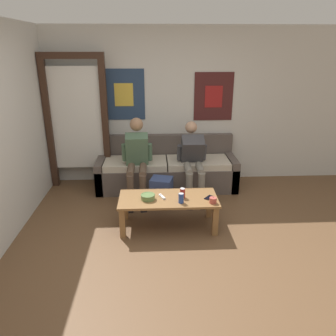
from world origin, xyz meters
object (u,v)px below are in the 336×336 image
(game_controller_near_left, at_px, (182,190))
(game_controller_near_right, at_px, (162,197))
(coffee_table, at_px, (168,202))
(pillar_candle, at_px, (213,200))
(drink_can_blue, at_px, (181,198))
(person_seated_adult, at_px, (137,157))
(person_seated_teen, at_px, (193,157))
(cell_phone, at_px, (209,197))
(backpack, at_px, (161,193))
(drink_can_red, at_px, (183,193))
(ceramic_bowl, at_px, (148,197))
(couch, at_px, (167,170))

(game_controller_near_left, distance_m, game_controller_near_right, 0.33)
(coffee_table, height_order, pillar_candle, pillar_candle)
(pillar_candle, distance_m, drink_can_blue, 0.39)
(coffee_table, height_order, person_seated_adult, person_seated_adult)
(person_seated_teen, xyz_separation_m, cell_phone, (0.09, -1.04, -0.20))
(person_seated_teen, xyz_separation_m, backpack, (-0.50, -0.41, -0.41))
(backpack, relative_size, drink_can_red, 3.51)
(coffee_table, distance_m, ceramic_bowl, 0.28)
(pillar_candle, distance_m, game_controller_near_right, 0.65)
(person_seated_teen, bearing_deg, coffee_table, -113.20)
(person_seated_adult, distance_m, drink_can_blue, 1.25)
(person_seated_adult, bearing_deg, cell_phone, -45.98)
(pillar_candle, distance_m, cell_phone, 0.15)
(backpack, relative_size, ceramic_bowl, 2.40)
(couch, height_order, ceramic_bowl, couch)
(game_controller_near_right, bearing_deg, coffee_table, -4.30)
(ceramic_bowl, xyz_separation_m, game_controller_near_right, (0.18, 0.04, -0.03))
(ceramic_bowl, bearing_deg, person_seated_teen, 56.59)
(game_controller_near_right, bearing_deg, person_seated_adult, 110.40)
(person_seated_teen, bearing_deg, game_controller_near_left, -106.08)
(person_seated_teen, distance_m, game_controller_near_left, 0.87)
(pillar_candle, bearing_deg, couch, 108.41)
(ceramic_bowl, relative_size, drink_can_red, 1.46)
(pillar_candle, xyz_separation_m, game_controller_near_left, (-0.35, 0.37, -0.02))
(person_seated_teen, bearing_deg, drink_can_red, -103.79)
(game_controller_near_left, distance_m, cell_phone, 0.39)
(drink_can_blue, xyz_separation_m, cell_phone, (0.37, 0.12, -0.06))
(couch, relative_size, cell_phone, 15.53)
(couch, relative_size, game_controller_near_left, 15.54)
(couch, bearing_deg, cell_phone, -70.71)
(person_seated_teen, height_order, game_controller_near_right, person_seated_teen)
(game_controller_near_right, height_order, cell_phone, game_controller_near_right)
(drink_can_blue, distance_m, cell_phone, 0.39)
(person_seated_adult, relative_size, person_seated_teen, 1.09)
(couch, distance_m, person_seated_adult, 0.71)
(drink_can_blue, height_order, game_controller_near_left, drink_can_blue)
(coffee_table, height_order, drink_can_blue, drink_can_blue)
(pillar_candle, distance_m, game_controller_near_left, 0.51)
(drink_can_blue, bearing_deg, pillar_candle, -4.24)
(coffee_table, bearing_deg, backpack, 96.85)
(drink_can_blue, xyz_separation_m, game_controller_near_right, (-0.23, 0.16, -0.05))
(ceramic_bowl, distance_m, pillar_candle, 0.81)
(couch, xyz_separation_m, person_seated_teen, (0.39, -0.33, 0.34))
(person_seated_adult, xyz_separation_m, backpack, (0.36, -0.35, -0.45))
(person_seated_teen, relative_size, game_controller_near_right, 7.63)
(ceramic_bowl, distance_m, drink_can_blue, 0.42)
(ceramic_bowl, relative_size, game_controller_near_right, 1.24)
(backpack, relative_size, cell_phone, 2.98)
(pillar_candle, bearing_deg, person_seated_adult, 130.81)
(person_seated_teen, distance_m, backpack, 0.77)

